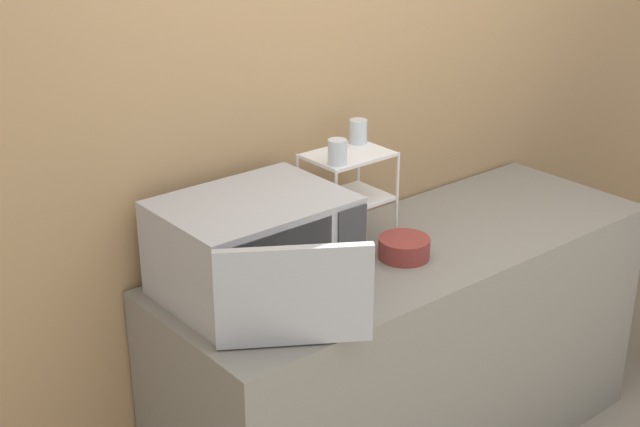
% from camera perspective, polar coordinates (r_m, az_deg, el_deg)
% --- Properties ---
extents(wall_back, '(8.00, 0.06, 2.60)m').
position_cam_1_polar(wall_back, '(3.32, 1.67, 6.19)').
color(wall_back, tan).
rests_on(wall_back, ground_plane).
extents(counter, '(1.95, 0.68, 0.91)m').
position_cam_1_polar(counter, '(3.42, 5.70, -8.96)').
color(counter, gray).
rests_on(counter, ground_plane).
extents(microwave, '(0.59, 0.69, 0.31)m').
position_cam_1_polar(microwave, '(2.80, -4.14, -2.23)').
color(microwave, '#ADADB2').
rests_on(microwave, counter).
extents(dish_rack, '(0.29, 0.22, 0.34)m').
position_cam_1_polar(dish_rack, '(3.11, 1.79, 2.21)').
color(dish_rack, white).
rests_on(dish_rack, counter).
extents(glass_front_left, '(0.06, 0.06, 0.09)m').
position_cam_1_polar(glass_front_left, '(2.96, 1.12, 3.96)').
color(glass_front_left, silver).
rests_on(glass_front_left, dish_rack).
extents(glass_back_right, '(0.06, 0.06, 0.09)m').
position_cam_1_polar(glass_back_right, '(3.18, 2.46, 5.27)').
color(glass_back_right, silver).
rests_on(glass_back_right, dish_rack).
extents(bowl, '(0.18, 0.18, 0.07)m').
position_cam_1_polar(bowl, '(3.09, 5.41, -2.22)').
color(bowl, maroon).
rests_on(bowl, counter).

